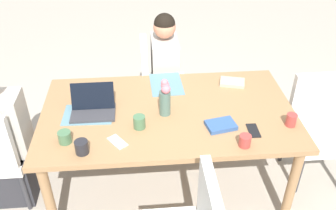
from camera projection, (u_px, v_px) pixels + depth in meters
ground_plane at (168, 182)px, 3.18m from camera, size 10.00×10.00×0.00m
dining_table at (168, 119)px, 2.79m from camera, size 1.88×1.07×0.75m
person_head_right_left_near at (4, 143)px, 2.79m from camera, size 0.40×0.36×1.19m
chair_near_left_mid at (157, 80)px, 3.62m from camera, size 0.44×0.44×0.90m
person_near_left_mid at (165, 80)px, 3.56m from camera, size 0.36×0.40×1.19m
chair_head_left_left_far at (317, 123)px, 3.04m from camera, size 0.44×0.44×0.90m
flower_vase at (165, 98)px, 2.63m from camera, size 0.08×0.09×0.29m
placemat_head_right_left_near at (88, 114)px, 2.71m from camera, size 0.37×0.27×0.00m
placemat_near_left_mid at (166, 84)px, 3.06m from camera, size 0.27×0.37×0.00m
laptop_head_right_left_near at (93, 108)px, 2.70m from camera, size 0.32×0.22×0.20m
coffee_mug_near_left at (291, 120)px, 2.58m from camera, size 0.07×0.07×0.09m
coffee_mug_near_right at (82, 147)px, 2.34m from camera, size 0.09×0.09×0.09m
coffee_mug_centre_left at (245, 141)px, 2.40m from camera, size 0.08×0.08×0.08m
coffee_mug_centre_right at (139, 122)px, 2.56m from camera, size 0.08×0.08×0.09m
coffee_mug_far_left at (65, 137)px, 2.43m from camera, size 0.09×0.09×0.08m
book_red_cover at (221, 125)px, 2.58m from camera, size 0.22×0.18×0.03m
book_blue_cover at (232, 82)px, 3.06m from camera, size 0.23×0.19×0.03m
phone_black at (253, 131)px, 2.55m from camera, size 0.07×0.15×0.01m
phone_silver at (117, 142)px, 2.45m from camera, size 0.15×0.16×0.01m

